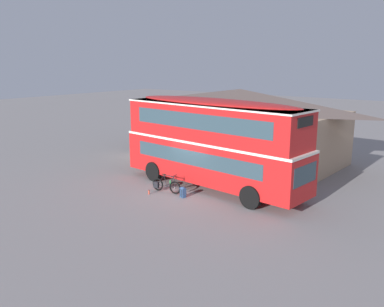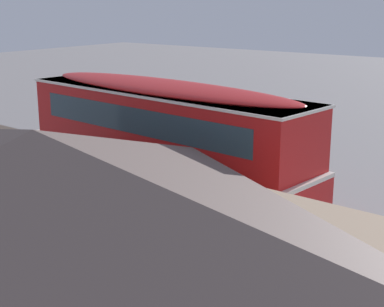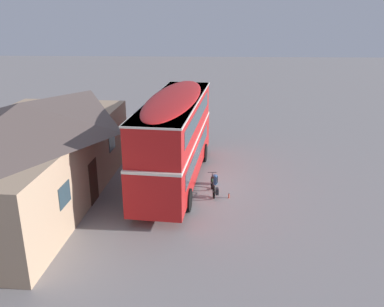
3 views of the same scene
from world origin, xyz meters
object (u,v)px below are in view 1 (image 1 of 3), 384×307
Objects in this scene: touring_bicycle at (165,185)px; backpack_on_ground at (183,192)px; water_bottle_red_squeeze at (149,192)px; double_decker_bus at (212,140)px.

touring_bicycle reaches higher than backpack_on_ground.
water_bottle_red_squeeze is at bearing -119.27° from touring_bicycle.
double_decker_bus is 20.10× the size of backpack_on_ground.
backpack_on_ground is at bearing -97.83° from double_decker_bus.
backpack_on_ground is 2.22× the size of water_bottle_red_squeeze.
water_bottle_red_squeeze is (-0.43, -0.77, -0.26)m from touring_bicycle.
touring_bicycle is 3.27× the size of backpack_on_ground.
touring_bicycle is at bearing -127.02° from double_decker_bus.
double_decker_bus reaches higher than water_bottle_red_squeeze.
touring_bicycle is (-1.55, -2.05, -2.27)m from double_decker_bus.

